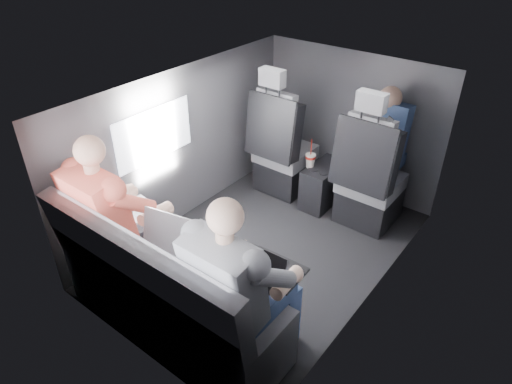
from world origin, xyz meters
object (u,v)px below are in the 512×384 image
Objects in this scene: rear_bench at (168,296)px; laptop_silver at (183,236)px; front_seat_left at (282,154)px; laptop_black at (267,268)px; passenger_rear_right at (241,286)px; passenger_front_right at (384,136)px; front_seat_right at (368,184)px; center_console at (323,185)px; soda_cup at (310,160)px; passenger_rear_left at (118,216)px; laptop_white at (133,207)px.

rear_bench reaches higher than laptop_silver.
front_seat_left reaches higher than laptop_black.
laptop_silver is 0.34× the size of passenger_rear_right.
passenger_rear_right is (-0.02, -0.21, 0.01)m from laptop_black.
laptop_black is 0.51× the size of passenger_front_right.
passenger_rear_right is 1.69× the size of passenger_front_right.
rear_bench is 3.75× the size of laptop_silver.
front_seat_right reaches higher than passenger_front_right.
passenger_rear_right is at bearing -12.30° from laptop_silver.
rear_bench is at bearing -90.00° from center_console.
soda_cup reaches higher than center_console.
rear_bench is at bearing -169.87° from passenger_rear_right.
passenger_front_right is at bearing 94.02° from laptop_black.
front_seat_right is 2.64× the size of center_console.
front_seat_right is 1.77m from laptop_silver.
front_seat_right is 0.49m from center_console.
front_seat_left is 0.49m from center_console.
rear_bench is at bearing -78.50° from laptop_silver.
passenger_rear_left is at bearing -169.29° from laptop_black.
soda_cup is 1.87m from passenger_rear_right.
laptop_white reaches higher than soda_cup.
soda_cup is at bearing 109.77° from passenger_rear_right.
front_seat_right reaches higher than laptop_white.
center_console is (0.45, 0.04, -0.20)m from front_seat_left.
passenger_rear_left is at bearing -165.61° from laptop_silver.
rear_bench is 5.76× the size of soda_cup.
front_seat_left is 1.00× the size of passenger_rear_right.
passenger_rear_left is (-0.53, 0.09, 0.34)m from rear_bench.
front_seat_right is at bearing 73.61° from laptop_silver.
front_seat_right reaches higher than laptop_black.
front_seat_right is at bearing 92.52° from passenger_rear_right.
center_console is (-0.45, 0.04, -0.20)m from front_seat_right.
rear_bench is at bearing -22.95° from laptop_white.
laptop_white is at bearing -106.14° from soda_cup.
soda_cup is 0.65× the size of laptop_silver.
center_console is 1.13× the size of laptop_silver.
front_seat_right is 2.07m from passenger_rear_left.
front_seat_left is 3.91× the size of laptop_white.
passenger_rear_left reaches higher than front_seat_left.
laptop_silver is 0.57× the size of passenger_front_right.
laptop_silver is 0.59m from passenger_rear_right.
passenger_rear_right reaches higher than soda_cup.
center_console is 0.64× the size of passenger_front_right.
passenger_front_right is at bearing 16.47° from front_seat_left.
passenger_front_right is (0.96, 2.07, 0.09)m from passenger_rear_left.
laptop_silver is (0.06, -1.63, 0.17)m from soda_cup.
center_console is at bearing 108.63° from laptop_black.
front_seat_left is 0.99× the size of passenger_rear_left.
front_seat_right reaches higher than passenger_rear_right.
laptop_silver is 1.13× the size of laptop_black.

